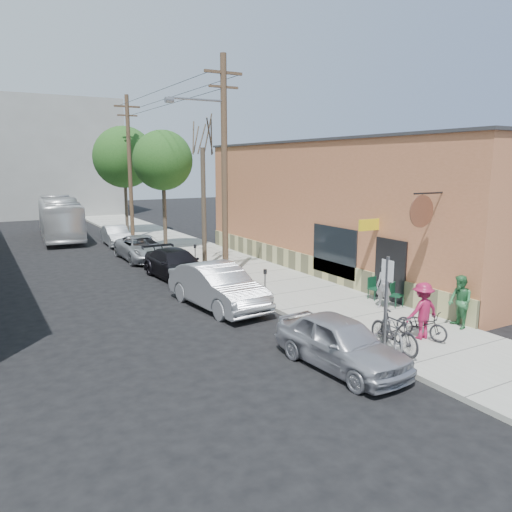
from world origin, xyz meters
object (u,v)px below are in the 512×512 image
sign_post (386,296)px  car_1 (218,286)px  utility_pole_near (223,165)px  patron_green (460,302)px  cyclist (422,311)px  parked_bike_b (392,330)px  tree_leafy_far (124,157)px  patio_chair_b (396,295)px  parking_meter_near (265,279)px  patio_chair_a (375,289)px  tree_bare (204,208)px  car_4 (116,236)px  parking_meter_far (195,252)px  car_0 (341,342)px  car_3 (143,248)px  patron_grey (384,286)px  parked_bike_a (394,332)px  tree_leafy_mid (163,161)px  car_2 (176,264)px  bus (60,218)px

sign_post → car_1: sign_post is taller
utility_pole_near → patron_green: 11.50m
utility_pole_near → cyclist: (1.81, -10.08, -4.37)m
sign_post → parked_bike_b: bearing=23.1°
tree_leafy_far → patio_chair_b: tree_leafy_far is taller
parking_meter_near → patio_chair_a: size_ratio=1.41×
tree_bare → car_4: size_ratio=1.52×
parking_meter_far → parked_bike_b: parking_meter_far is taller
car_0 → cyclist: bearing=0.5°
parking_meter_far → car_4: (-1.45, 10.23, -0.32)m
sign_post → parking_meter_near: (-0.10, 6.48, -0.85)m
cyclist → car_3: size_ratio=0.35×
patron_grey → car_4: size_ratio=0.42×
parking_meter_near → tree_bare: size_ratio=0.20×
patio_chair_a → parked_bike_a: parked_bike_a is taller
tree_leafy_mid → parked_bike_a: bearing=-90.4°
patio_chair_a → parked_bike_b: parked_bike_b is taller
patio_chair_a → cyclist: bearing=-119.0°
sign_post → tree_leafy_far: size_ratio=0.35×
patio_chair_b → patron_green: (-0.01, -2.83, 0.44)m
patio_chair_b → sign_post: bearing=-163.6°
parked_bike_b → car_2: bearing=126.3°
car_2 → parked_bike_b: bearing=-84.0°
parked_bike_b → car_0: bearing=-148.7°
patio_chair_a → car_4: car_4 is taller
patron_green → parked_bike_b: size_ratio=0.92×
patron_grey → car_2: 10.21m
bus → car_3: bearing=-71.6°
tree_leafy_far → car_0: bearing=-94.1°
car_2 → car_3: 5.40m
tree_bare → car_0: tree_bare is taller
parked_bike_a → parked_bike_b: size_ratio=1.03×
parking_meter_far → parked_bike_a: 13.58m
parking_meter_near → parking_meter_far: size_ratio=1.00×
parking_meter_far → patron_grey: bearing=-72.1°
sign_post → car_0: bearing=178.3°
utility_pole_near → tree_leafy_mid: bearing=87.4°
patron_grey → car_3: size_ratio=0.34×
tree_bare → car_1: size_ratio=1.20×
patron_grey → car_1: patron_grey is taller
patron_grey → cyclist: (-1.34, -3.02, 0.04)m
tree_bare → parked_bike_b: bearing=-89.7°
patio_chair_a → parked_bike_a: size_ratio=0.45×
tree_bare → car_2: tree_bare is taller
bus → tree_leafy_mid: bearing=-58.9°
tree_leafy_far → patron_green: size_ratio=4.62×
patron_grey → tree_leafy_far: bearing=165.2°
parking_meter_far → patron_green: size_ratio=0.71×
cyclist → bus: size_ratio=0.16×
cyclist → car_2: 12.53m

